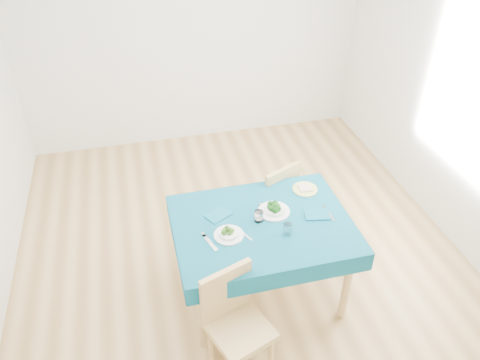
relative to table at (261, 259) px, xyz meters
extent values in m
cube|color=olive|center=(-0.06, 0.46, -0.39)|extent=(4.00, 4.50, 0.02)
cube|color=silver|center=(-0.06, 2.71, 0.97)|extent=(4.00, 0.02, 2.70)
cube|color=silver|center=(1.94, 0.46, 0.97)|extent=(0.02, 4.50, 2.70)
cube|color=#08485D|center=(0.00, 0.00, 0.00)|extent=(1.34, 1.02, 0.76)
cube|color=tan|center=(-0.34, -0.65, 0.10)|extent=(0.50, 0.53, 0.96)
cube|color=tan|center=(0.27, 0.67, 0.09)|extent=(0.52, 0.53, 0.95)
cube|color=silver|center=(-0.43, -0.11, 0.38)|extent=(0.09, 0.20, 0.00)
cube|color=silver|center=(-0.17, -0.08, 0.38)|extent=(0.09, 0.18, 0.00)
cube|color=silver|center=(0.01, 0.13, 0.38)|extent=(0.09, 0.17, 0.00)
cube|color=silver|center=(0.53, -0.01, 0.38)|extent=(0.02, 0.20, 0.00)
cube|color=#0C5167|center=(-0.31, 0.17, 0.38)|extent=(0.23, 0.21, 0.01)
cube|color=#0C5167|center=(0.43, -0.02, 0.38)|extent=(0.21, 0.17, 0.01)
cylinder|color=white|center=(-0.02, 0.03, 0.42)|extent=(0.07, 0.07, 0.09)
cylinder|color=white|center=(0.14, -0.15, 0.42)|extent=(0.07, 0.07, 0.09)
cylinder|color=#CFD969|center=(0.46, 0.32, 0.38)|extent=(0.21, 0.21, 0.01)
cube|color=beige|center=(0.46, 0.32, 0.40)|extent=(0.11, 0.11, 0.02)
camera|label=1|loc=(-0.82, -2.55, 2.71)|focal=35.00mm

